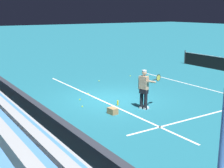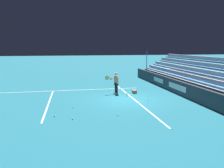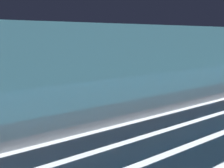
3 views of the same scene
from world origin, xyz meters
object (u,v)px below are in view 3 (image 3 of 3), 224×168
object	(u,v)px
tennis_ball_stray_back	(78,115)
tennis_ball_on_baseline	(108,112)
water_bottle	(96,101)
ball_box_cardboard	(126,101)
tennis_player	(106,78)
tennis_ball_far_right	(47,114)

from	to	relation	value
tennis_ball_stray_back	tennis_ball_on_baseline	xyz separation A→B (m)	(1.05, -0.42, 0.00)
tennis_ball_stray_back	water_bottle	distance (m)	1.97
ball_box_cardboard	tennis_ball_stray_back	bearing A→B (deg)	-175.43
water_bottle	ball_box_cardboard	bearing A→B (deg)	-43.98
ball_box_cardboard	water_bottle	world-z (taller)	ball_box_cardboard
tennis_player	tennis_ball_far_right	world-z (taller)	tennis_player
tennis_ball_stray_back	water_bottle	bearing A→B (deg)	32.50
ball_box_cardboard	tennis_ball_far_right	xyz separation A→B (m)	(-3.29, 0.65, -0.10)
ball_box_cardboard	tennis_ball_on_baseline	size ratio (longest dim) A/B	6.06
tennis_ball_on_baseline	water_bottle	world-z (taller)	water_bottle
tennis_player	water_bottle	world-z (taller)	tennis_player
tennis_ball_stray_back	tennis_ball_far_right	size ratio (longest dim) A/B	1.00
tennis_player	water_bottle	size ratio (longest dim) A/B	7.80
tennis_ball_on_baseline	tennis_player	bearing A→B (deg)	51.89
tennis_player	water_bottle	distance (m)	1.47
tennis_ball_stray_back	water_bottle	size ratio (longest dim) A/B	0.30
tennis_player	tennis_ball_far_right	distance (m)	3.68
ball_box_cardboard	water_bottle	xyz separation A→B (m)	(-0.89, 0.86, -0.02)
tennis_ball_far_right	water_bottle	bearing A→B (deg)	4.87
tennis_ball_on_baseline	tennis_ball_far_right	distance (m)	2.20
tennis_ball_far_right	water_bottle	world-z (taller)	water_bottle
water_bottle	tennis_ball_on_baseline	bearing A→B (deg)	-112.54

